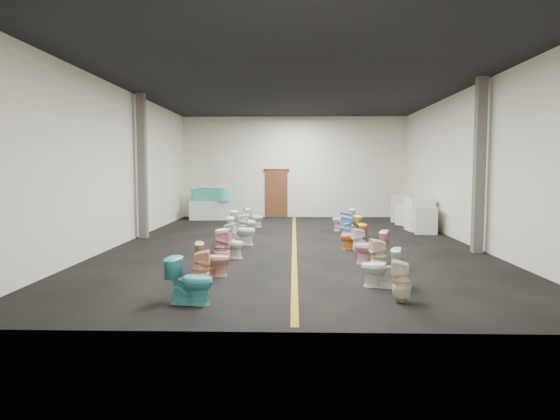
{
  "coord_description": "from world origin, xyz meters",
  "views": [
    {
      "loc": [
        -0.02,
        -14.49,
        2.18
      ],
      "look_at": [
        -0.45,
        1.0,
        0.89
      ],
      "focal_mm": 32.0,
      "sensor_mm": 36.0,
      "label": 1
    }
  ],
  "objects_px": {
    "toilet_left_5": "(229,237)",
    "toilet_right_7": "(350,227)",
    "toilet_left_1": "(201,269)",
    "toilet_right_5": "(353,237)",
    "appliance_crate_d": "(401,208)",
    "display_table": "(211,210)",
    "toilet_left_8": "(244,223)",
    "toilet_right_6": "(348,229)",
    "appliance_crate_c": "(408,215)",
    "toilet_left_6": "(241,231)",
    "toilet_left_0": "(191,281)",
    "toilet_left_9": "(247,220)",
    "toilet_right_1": "(381,267)",
    "toilet_right_0": "(402,281)",
    "toilet_right_4": "(359,242)",
    "toilet_left_3": "(222,247)",
    "toilet_right_2": "(379,257)",
    "toilet_left_2": "(213,259)",
    "toilet_right_3": "(371,247)",
    "toilet_left_10": "(254,218)",
    "toilet_right_8": "(346,223)",
    "toilet_left_7": "(242,227)",
    "toilet_right_9": "(344,220)",
    "appliance_crate_b": "(420,215)",
    "appliance_crate_a": "(425,220)",
    "bathtub": "(211,195)",
    "toilet_left_4": "(231,244)"
  },
  "relations": [
    {
      "from": "display_table",
      "to": "toilet_right_6",
      "type": "relative_size",
      "value": 2.15
    },
    {
      "from": "toilet_left_6",
      "to": "toilet_right_2",
      "type": "distance_m",
      "value": 5.1
    },
    {
      "from": "toilet_left_0",
      "to": "toilet_left_7",
      "type": "relative_size",
      "value": 0.95
    },
    {
      "from": "display_table",
      "to": "toilet_left_8",
      "type": "relative_size",
      "value": 2.19
    },
    {
      "from": "toilet_left_1",
      "to": "toilet_right_9",
      "type": "height_order",
      "value": "toilet_right_9"
    },
    {
      "from": "toilet_left_4",
      "to": "toilet_left_5",
      "type": "xyz_separation_m",
      "value": [
        -0.2,
        1.08,
        0.02
      ]
    },
    {
      "from": "toilet_right_1",
      "to": "toilet_left_0",
      "type": "bearing_deg",
      "value": -54.97
    },
    {
      "from": "toilet_right_2",
      "to": "toilet_right_5",
      "type": "height_order",
      "value": "toilet_right_2"
    },
    {
      "from": "appliance_crate_b",
      "to": "toilet_right_2",
      "type": "relative_size",
      "value": 1.53
    },
    {
      "from": "toilet_right_4",
      "to": "toilet_left_8",
      "type": "bearing_deg",
      "value": -158.76
    },
    {
      "from": "toilet_left_8",
      "to": "toilet_right_6",
      "type": "bearing_deg",
      "value": -120.4
    },
    {
      "from": "toilet_right_4",
      "to": "toilet_right_9",
      "type": "xyz_separation_m",
      "value": [
        0.12,
        5.13,
        0.04
      ]
    },
    {
      "from": "appliance_crate_b",
      "to": "toilet_right_7",
      "type": "relative_size",
      "value": 1.59
    },
    {
      "from": "toilet_left_5",
      "to": "toilet_right_7",
      "type": "height_order",
      "value": "toilet_left_5"
    },
    {
      "from": "toilet_left_0",
      "to": "toilet_left_2",
      "type": "height_order",
      "value": "toilet_left_0"
    },
    {
      "from": "toilet_left_2",
      "to": "toilet_right_3",
      "type": "bearing_deg",
      "value": -75.76
    },
    {
      "from": "toilet_left_8",
      "to": "toilet_right_3",
      "type": "bearing_deg",
      "value": -146.78
    },
    {
      "from": "toilet_left_6",
      "to": "toilet_left_9",
      "type": "relative_size",
      "value": 1.03
    },
    {
      "from": "display_table",
      "to": "toilet_left_10",
      "type": "xyz_separation_m",
      "value": [
        2.07,
        -2.92,
        -0.04
      ]
    },
    {
      "from": "toilet_right_0",
      "to": "toilet_right_4",
      "type": "bearing_deg",
      "value": -161.57
    },
    {
      "from": "bathtub",
      "to": "toilet_left_1",
      "type": "relative_size",
      "value": 2.55
    },
    {
      "from": "toilet_left_6",
      "to": "toilet_left_9",
      "type": "bearing_deg",
      "value": -0.42
    },
    {
      "from": "display_table",
      "to": "toilet_right_1",
      "type": "height_order",
      "value": "display_table"
    },
    {
      "from": "toilet_left_8",
      "to": "toilet_right_1",
      "type": "distance_m",
      "value": 7.83
    },
    {
      "from": "toilet_left_0",
      "to": "toilet_right_6",
      "type": "bearing_deg",
      "value": -16.23
    },
    {
      "from": "toilet_left_8",
      "to": "toilet_right_8",
      "type": "bearing_deg",
      "value": -86.46
    },
    {
      "from": "toilet_left_1",
      "to": "toilet_right_5",
      "type": "xyz_separation_m",
      "value": [
        3.28,
        4.49,
        -0.0
      ]
    },
    {
      "from": "toilet_left_3",
      "to": "toilet_right_6",
      "type": "height_order",
      "value": "toilet_right_6"
    },
    {
      "from": "display_table",
      "to": "toilet_right_6",
      "type": "height_order",
      "value": "toilet_right_6"
    },
    {
      "from": "appliance_crate_a",
      "to": "toilet_right_2",
      "type": "xyz_separation_m",
      "value": [
        -2.67,
        -6.62,
        -0.08
      ]
    },
    {
      "from": "appliance_crate_c",
      "to": "toilet_left_6",
      "type": "xyz_separation_m",
      "value": [
        -5.91,
        -5.16,
        0.01
      ]
    },
    {
      "from": "toilet_left_5",
      "to": "toilet_left_8",
      "type": "xyz_separation_m",
      "value": [
        0.08,
        3.11,
        0.04
      ]
    },
    {
      "from": "appliance_crate_a",
      "to": "appliance_crate_d",
      "type": "height_order",
      "value": "appliance_crate_d"
    },
    {
      "from": "appliance_crate_d",
      "to": "toilet_left_5",
      "type": "relative_size",
      "value": 1.46
    },
    {
      "from": "toilet_left_3",
      "to": "toilet_left_6",
      "type": "distance_m",
      "value": 3.04
    },
    {
      "from": "toilet_left_4",
      "to": "toilet_left_8",
      "type": "height_order",
      "value": "toilet_left_8"
    },
    {
      "from": "appliance_crate_c",
      "to": "toilet_left_3",
      "type": "relative_size",
      "value": 0.98
    },
    {
      "from": "toilet_left_2",
      "to": "toilet_right_9",
      "type": "height_order",
      "value": "toilet_right_9"
    },
    {
      "from": "toilet_left_5",
      "to": "toilet_right_1",
      "type": "relative_size",
      "value": 1.01
    },
    {
      "from": "appliance_crate_b",
      "to": "toilet_left_2",
      "type": "bearing_deg",
      "value": -128.55
    },
    {
      "from": "toilet_left_6",
      "to": "toilet_left_2",
      "type": "bearing_deg",
      "value": 175.13
    },
    {
      "from": "toilet_left_10",
      "to": "toilet_left_1",
      "type": "bearing_deg",
      "value": 157.36
    },
    {
      "from": "appliance_crate_c",
      "to": "toilet_right_9",
      "type": "xyz_separation_m",
      "value": [
        -2.67,
        -1.82,
        -0.01
      ]
    },
    {
      "from": "display_table",
      "to": "toilet_left_1",
      "type": "height_order",
      "value": "display_table"
    },
    {
      "from": "appliance_crate_b",
      "to": "toilet_left_1",
      "type": "xyz_separation_m",
      "value": [
        -6.11,
        -8.64,
        -0.22
      ]
    },
    {
      "from": "bathtub",
      "to": "appliance_crate_c",
      "type": "height_order",
      "value": "bathtub"
    },
    {
      "from": "toilet_left_5",
      "to": "toilet_right_7",
      "type": "xyz_separation_m",
      "value": [
        3.47,
        2.37,
        -0.01
      ]
    },
    {
      "from": "appliance_crate_d",
      "to": "toilet_left_9",
      "type": "bearing_deg",
      "value": -151.44
    },
    {
      "from": "toilet_left_10",
      "to": "toilet_right_1",
      "type": "bearing_deg",
      "value": 176.98
    },
    {
      "from": "toilet_left_6",
      "to": "toilet_left_3",
      "type": "bearing_deg",
      "value": 175.06
    }
  ]
}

